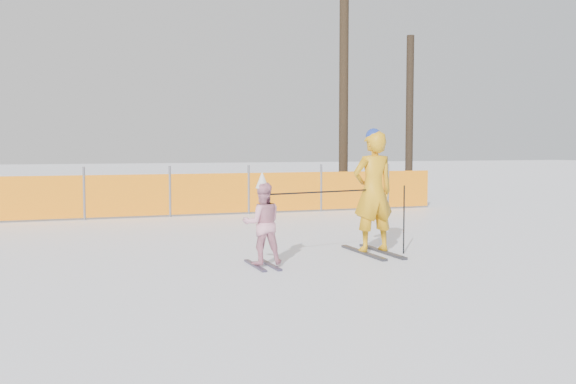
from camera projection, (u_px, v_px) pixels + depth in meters
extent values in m
plane|color=white|center=(299.00, 260.00, 9.66)|extent=(120.00, 120.00, 0.00)
cube|color=black|center=(363.00, 253.00, 10.24)|extent=(0.09, 1.47, 0.04)
cube|color=black|center=(382.00, 251.00, 10.36)|extent=(0.09, 1.47, 0.04)
imported|color=orange|center=(373.00, 191.00, 10.23)|extent=(0.72, 0.49, 1.91)
sphere|color=#1B3397|center=(374.00, 136.00, 10.17)|extent=(0.25, 0.25, 0.25)
cube|color=black|center=(255.00, 266.00, 9.15)|extent=(0.09, 0.92, 0.03)
cube|color=black|center=(270.00, 265.00, 9.22)|extent=(0.09, 0.92, 0.03)
imported|color=pink|center=(262.00, 223.00, 9.15)|extent=(0.61, 0.50, 1.17)
cone|color=silver|center=(262.00, 180.00, 9.10)|extent=(0.19, 0.19, 0.24)
cylinder|color=black|center=(404.00, 220.00, 10.23)|extent=(0.02, 0.02, 1.10)
cylinder|color=black|center=(321.00, 192.00, 9.67)|extent=(1.77, 0.43, 0.02)
cylinder|color=#595960|center=(84.00, 193.00, 14.97)|extent=(0.06, 0.06, 1.25)
cylinder|color=#595960|center=(170.00, 191.00, 15.65)|extent=(0.06, 0.06, 1.25)
cylinder|color=#595960|center=(249.00, 190.00, 16.32)|extent=(0.06, 0.06, 1.25)
cylinder|color=#595960|center=(321.00, 188.00, 17.00)|extent=(0.06, 0.06, 1.25)
cylinder|color=#595960|center=(388.00, 186.00, 17.67)|extent=(0.06, 0.06, 1.25)
cube|color=orange|center=(112.00, 196.00, 15.19)|extent=(17.26, 0.03, 1.00)
cylinder|color=black|center=(344.00, 89.00, 19.38)|extent=(0.28, 0.28, 6.95)
cylinder|color=black|center=(410.00, 116.00, 22.14)|extent=(0.26, 0.26, 5.53)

